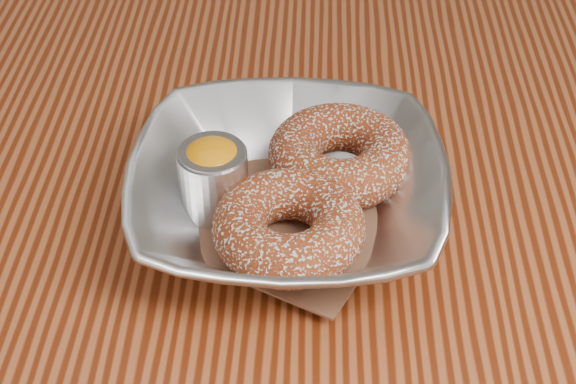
{
  "coord_description": "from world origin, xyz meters",
  "views": [
    {
      "loc": [
        0.09,
        -0.45,
        1.18
      ],
      "look_at": [
        0.08,
        0.01,
        0.78
      ],
      "focal_mm": 55.0,
      "sensor_mm": 36.0,
      "label": 1
    }
  ],
  "objects_px": {
    "donut_back": "(340,155)",
    "ramekin": "(213,176)",
    "donut_front": "(289,226)",
    "table": "(189,326)",
    "serving_bowl": "(288,195)"
  },
  "relations": [
    {
      "from": "donut_front",
      "to": "table",
      "type": "bearing_deg",
      "value": 166.03
    },
    {
      "from": "donut_back",
      "to": "donut_front",
      "type": "height_order",
      "value": "same"
    },
    {
      "from": "serving_bowl",
      "to": "donut_front",
      "type": "xyz_separation_m",
      "value": [
        0.0,
        -0.03,
        0.0
      ]
    },
    {
      "from": "donut_back",
      "to": "ramekin",
      "type": "distance_m",
      "value": 0.1
    },
    {
      "from": "donut_front",
      "to": "ramekin",
      "type": "relative_size",
      "value": 1.79
    },
    {
      "from": "table",
      "to": "donut_back",
      "type": "relative_size",
      "value": 11.37
    },
    {
      "from": "table",
      "to": "donut_front",
      "type": "height_order",
      "value": "donut_front"
    },
    {
      "from": "donut_back",
      "to": "ramekin",
      "type": "height_order",
      "value": "ramekin"
    },
    {
      "from": "serving_bowl",
      "to": "donut_back",
      "type": "xyz_separation_m",
      "value": [
        0.04,
        0.04,
        0.0
      ]
    },
    {
      "from": "serving_bowl",
      "to": "ramekin",
      "type": "height_order",
      "value": "ramekin"
    },
    {
      "from": "table",
      "to": "serving_bowl",
      "type": "height_order",
      "value": "serving_bowl"
    },
    {
      "from": "donut_front",
      "to": "serving_bowl",
      "type": "bearing_deg",
      "value": 92.99
    },
    {
      "from": "donut_front",
      "to": "ramekin",
      "type": "height_order",
      "value": "ramekin"
    },
    {
      "from": "donut_back",
      "to": "donut_front",
      "type": "relative_size",
      "value": 1.02
    },
    {
      "from": "table",
      "to": "ramekin",
      "type": "xyz_separation_m",
      "value": [
        0.02,
        0.02,
        0.14
      ]
    }
  ]
}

